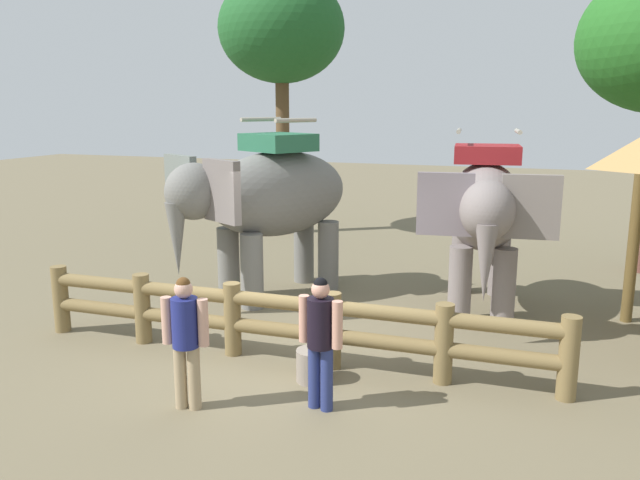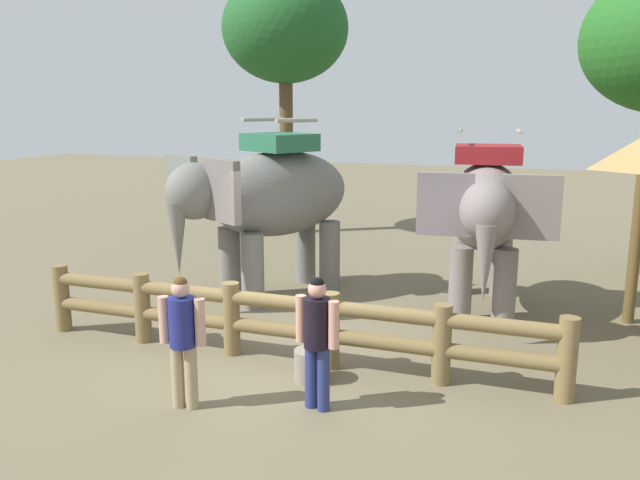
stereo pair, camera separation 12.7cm
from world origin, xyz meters
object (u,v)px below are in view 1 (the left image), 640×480
object	(u,v)px
log_fence	(281,319)
tourist_woman_in_black	(185,334)
elephant_near_left	(268,198)
elephant_center	(484,211)
tourist_man_in_blue	(320,334)
feed_bucket	(313,365)
tree_back_center	(281,31)

from	to	relation	value
log_fence	tourist_woman_in_black	world-z (taller)	tourist_woman_in_black
elephant_near_left	elephant_center	bearing A→B (deg)	6.34
log_fence	elephant_center	xyz separation A→B (m)	(2.37, 3.20, 1.14)
elephant_center	tourist_man_in_blue	xyz separation A→B (m)	(-1.37, -4.38, -0.82)
tourist_woman_in_black	feed_bucket	bearing A→B (deg)	47.17
elephant_near_left	log_fence	bearing A→B (deg)	-63.04
elephant_near_left	elephant_center	xyz separation A→B (m)	(3.78, 0.42, -0.10)
elephant_near_left	tourist_woman_in_black	distance (m)	4.66
tree_back_center	feed_bucket	xyz separation A→B (m)	(4.16, -8.98, -5.18)
elephant_center	elephant_near_left	bearing A→B (deg)	-173.66
tourist_man_in_blue	tourist_woman_in_black	bearing A→B (deg)	-160.84
elephant_near_left	feed_bucket	size ratio (longest dim) A/B	8.75
tree_back_center	feed_bucket	distance (m)	11.17
tourist_man_in_blue	tree_back_center	distance (m)	11.57
log_fence	feed_bucket	size ratio (longest dim) A/B	17.62
tourist_man_in_blue	feed_bucket	distance (m)	1.05
log_fence	feed_bucket	xyz separation A→B (m)	(0.65, -0.48, -0.39)
log_fence	elephant_center	bearing A→B (deg)	53.50
log_fence	elephant_near_left	bearing A→B (deg)	116.96
tourist_man_in_blue	tree_back_center	world-z (taller)	tree_back_center
log_fence	tree_back_center	world-z (taller)	tree_back_center
elephant_center	tourist_woman_in_black	distance (m)	5.71
elephant_center	tourist_woman_in_black	xyz separation A→B (m)	(-2.84, -4.89, -0.82)
elephant_near_left	tourist_man_in_blue	xyz separation A→B (m)	(2.41, -3.96, -0.92)
elephant_center	feed_bucket	size ratio (longest dim) A/B	8.39
tourist_woman_in_black	feed_bucket	distance (m)	1.79
tourist_man_in_blue	feed_bucket	size ratio (longest dim) A/B	3.66
log_fence	elephant_center	size ratio (longest dim) A/B	2.10
tree_back_center	elephant_near_left	bearing A→B (deg)	-69.80
elephant_near_left	feed_bucket	world-z (taller)	elephant_near_left
tourist_woman_in_black	feed_bucket	xyz separation A→B (m)	(1.12, 1.21, -0.71)
elephant_near_left	tourist_woman_in_black	world-z (taller)	elephant_near_left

